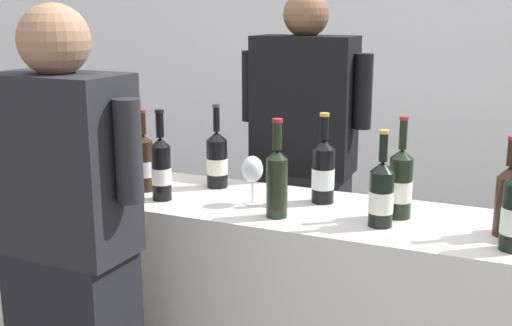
% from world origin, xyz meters
% --- Properties ---
extents(wall_back, '(8.00, 0.10, 2.80)m').
position_xyz_m(wall_back, '(0.00, 2.60, 1.40)').
color(wall_back, white).
rests_on(wall_back, ground_plane).
extents(counter, '(2.34, 0.53, 0.91)m').
position_xyz_m(counter, '(0.00, 0.00, 0.45)').
color(counter, beige).
rests_on(counter, ground_plane).
extents(wine_bottle_0, '(0.07, 0.07, 0.34)m').
position_xyz_m(wine_bottle_0, '(0.06, -0.13, 1.04)').
color(wine_bottle_0, black).
rests_on(wine_bottle_0, counter).
extents(wine_bottle_1, '(0.08, 0.08, 0.32)m').
position_xyz_m(wine_bottle_1, '(0.41, -0.08, 1.02)').
color(wine_bottle_1, black).
rests_on(wine_bottle_1, counter).
extents(wine_bottle_4, '(0.07, 0.07, 0.32)m').
position_xyz_m(wine_bottle_4, '(-0.55, -0.04, 1.02)').
color(wine_bottle_4, black).
rests_on(wine_bottle_4, counter).
extents(wine_bottle_5, '(0.08, 0.08, 0.32)m').
position_xyz_m(wine_bottle_5, '(0.79, -0.01, 1.03)').
color(wine_bottle_5, black).
rests_on(wine_bottle_5, counter).
extents(wine_bottle_7, '(0.08, 0.08, 0.35)m').
position_xyz_m(wine_bottle_7, '(0.45, 0.03, 1.03)').
color(wine_bottle_7, black).
rests_on(wine_bottle_7, counter).
extents(wine_bottle_8, '(0.09, 0.09, 0.34)m').
position_xyz_m(wine_bottle_8, '(-0.31, 0.13, 1.02)').
color(wine_bottle_8, black).
rests_on(wine_bottle_8, counter).
extents(wine_bottle_9, '(0.08, 0.08, 0.34)m').
position_xyz_m(wine_bottle_9, '(0.15, 0.10, 1.03)').
color(wine_bottle_9, black).
rests_on(wine_bottle_9, counter).
extents(wine_bottle_10, '(0.07, 0.07, 0.34)m').
position_xyz_m(wine_bottle_10, '(-0.42, -0.11, 1.03)').
color(wine_bottle_10, black).
rests_on(wine_bottle_10, counter).
extents(wine_glass, '(0.08, 0.08, 0.18)m').
position_xyz_m(wine_glass, '(-0.08, -0.02, 1.03)').
color(wine_glass, silver).
rests_on(wine_glass, counter).
extents(ice_bucket, '(0.20, 0.20, 0.19)m').
position_xyz_m(ice_bucket, '(-0.74, -0.11, 1.00)').
color(ice_bucket, silver).
rests_on(ice_bucket, counter).
extents(person_server, '(0.60, 0.25, 1.69)m').
position_xyz_m(person_server, '(-0.10, 0.58, 0.82)').
color(person_server, black).
rests_on(person_server, ground_plane).
extents(person_guest, '(0.58, 0.25, 1.63)m').
position_xyz_m(person_guest, '(-0.47, -0.59, 0.80)').
color(person_guest, black).
rests_on(person_guest, ground_plane).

